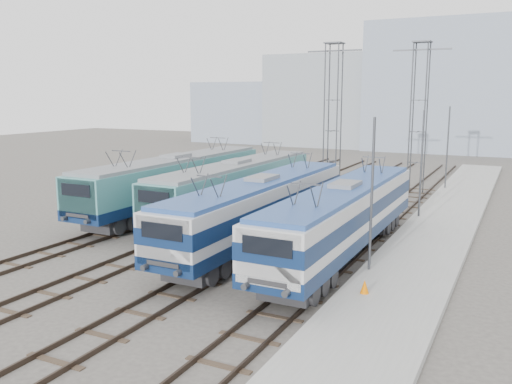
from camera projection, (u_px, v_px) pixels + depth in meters
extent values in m
plane|color=#514C47|center=(182.00, 262.00, 26.07)|extent=(160.00, 160.00, 0.00)
cube|color=#9E9E99|center=(429.00, 244.00, 28.58)|extent=(4.00, 70.00, 0.30)
cube|color=#0D2148|center=(177.00, 191.00, 37.03)|extent=(2.92, 18.43, 0.61)
cube|color=teal|center=(176.00, 174.00, 36.81)|extent=(2.87, 18.43, 1.84)
cube|color=teal|center=(81.00, 198.00, 29.05)|extent=(2.64, 0.72, 2.09)
cube|color=slate|center=(176.00, 159.00, 36.63)|extent=(2.64, 17.70, 0.20)
cube|color=#262628|center=(117.00, 221.00, 31.76)|extent=(2.15, 3.69, 0.69)
cube|color=#262628|center=(222.00, 189.00, 42.57)|extent=(2.15, 3.69, 0.69)
cube|color=#0D2148|center=(237.00, 197.00, 35.36)|extent=(2.79, 17.60, 0.59)
cube|color=teal|center=(237.00, 179.00, 35.15)|extent=(2.74, 17.60, 1.76)
cube|color=teal|center=(158.00, 205.00, 27.74)|extent=(2.52, 0.68, 1.99)
cube|color=slate|center=(237.00, 164.00, 34.98)|extent=(2.52, 16.90, 0.20)
cube|color=#262628|center=(187.00, 227.00, 30.32)|extent=(2.05, 3.52, 0.66)
cube|color=#262628|center=(275.00, 193.00, 40.65)|extent=(2.05, 3.52, 0.66)
cube|color=#0D2148|center=(262.00, 221.00, 28.53)|extent=(2.76, 17.44, 0.58)
cube|color=silver|center=(262.00, 200.00, 28.33)|extent=(2.71, 17.44, 1.74)
cube|color=#0D2148|center=(262.00, 201.00, 28.34)|extent=(2.75, 17.46, 0.68)
cube|color=silver|center=(168.00, 241.00, 20.99)|extent=(2.50, 0.68, 1.98)
cube|color=#25488B|center=(262.00, 181.00, 28.16)|extent=(2.50, 16.74, 0.19)
cube|color=#262628|center=(204.00, 265.00, 23.55)|extent=(2.03, 3.49, 0.65)
cube|color=#262628|center=(303.00, 214.00, 33.78)|extent=(2.03, 3.49, 0.65)
cube|color=#0D2148|center=(344.00, 231.00, 26.46)|extent=(2.77, 17.46, 0.58)
cube|color=silver|center=(344.00, 208.00, 26.25)|extent=(2.72, 17.46, 1.75)
cube|color=#0D2148|center=(344.00, 209.00, 26.26)|extent=(2.76, 17.48, 0.68)
cube|color=silver|center=(271.00, 257.00, 18.90)|extent=(2.50, 0.68, 1.98)
cube|color=#25488B|center=(345.00, 188.00, 26.08)|extent=(2.50, 16.76, 0.19)
cube|color=#262628|center=(299.00, 282.00, 21.47)|extent=(2.04, 3.49, 0.65)
cube|color=#262628|center=(374.00, 221.00, 31.71)|extent=(2.04, 3.49, 0.65)
cylinder|color=#3F4247|center=(324.00, 119.00, 44.12)|extent=(0.10, 0.10, 12.00)
cylinder|color=#3F4247|center=(337.00, 119.00, 43.64)|extent=(0.10, 0.10, 12.00)
cylinder|color=#3F4247|center=(328.00, 118.00, 45.09)|extent=(0.10, 0.10, 12.00)
cylinder|color=#3F4247|center=(341.00, 118.00, 44.60)|extent=(0.10, 0.10, 12.00)
cube|color=#3F4247|center=(334.00, 51.00, 43.41)|extent=(4.50, 0.12, 0.12)
cylinder|color=#3F4247|center=(410.00, 119.00, 43.02)|extent=(0.10, 0.10, 12.00)
cylinder|color=#3F4247|center=(424.00, 120.00, 42.53)|extent=(0.10, 0.10, 12.00)
cylinder|color=#3F4247|center=(413.00, 119.00, 43.98)|extent=(0.10, 0.10, 12.00)
cylinder|color=#3F4247|center=(427.00, 119.00, 43.50)|extent=(0.10, 0.10, 12.00)
cube|color=#3F4247|center=(422.00, 50.00, 42.30)|extent=(4.50, 0.12, 0.12)
cylinder|color=#3F4247|center=(372.00, 198.00, 23.41)|extent=(0.12, 0.12, 7.00)
cylinder|color=#3F4247|center=(421.00, 166.00, 33.97)|extent=(0.12, 0.12, 7.00)
cylinder|color=#3F4247|center=(447.00, 149.00, 44.53)|extent=(0.12, 0.12, 7.00)
cone|color=#FB7500|center=(365.00, 287.00, 21.03)|extent=(0.34, 0.34, 0.54)
cube|color=#8C969E|center=(330.00, 101.00, 85.56)|extent=(18.00, 12.00, 14.00)
cube|color=#8895A9|center=(450.00, 87.00, 77.26)|extent=(22.00, 14.00, 18.00)
cube|color=#8895A9|center=(241.00, 112.00, 92.97)|extent=(14.00, 10.00, 10.00)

